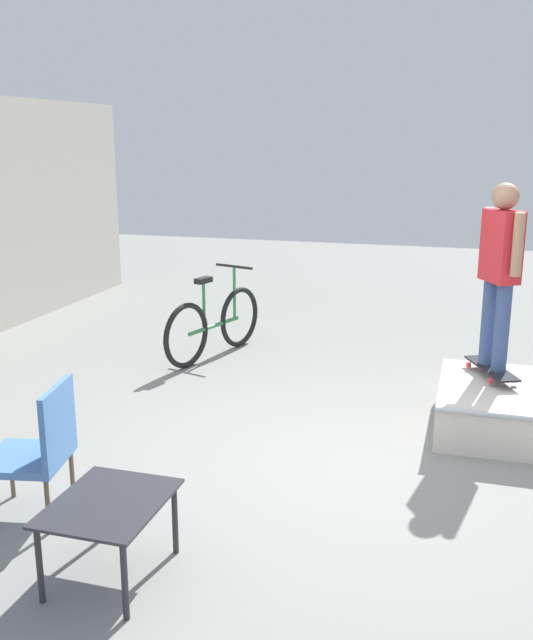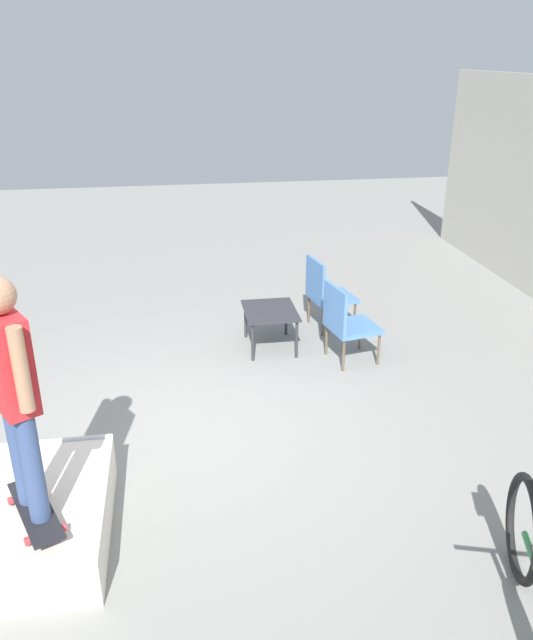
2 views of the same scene
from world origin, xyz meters
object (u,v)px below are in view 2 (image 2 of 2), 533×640
at_px(skateboard_on_ramp, 35,510).
at_px(coffee_table, 270,315).
at_px(person_skater, 12,383).
at_px(patio_chair_left, 325,291).
at_px(skate_ramp_box, 38,518).
at_px(patio_chair_right, 346,321).

xyz_separation_m(skateboard_on_ramp, coffee_table, (-3.18, 2.11, -0.04)).
relative_size(skateboard_on_ramp, person_skater, 0.46).
relative_size(person_skater, patio_chair_left, 1.77).
bearing_deg(patio_chair_left, skate_ramp_box, 128.53).
distance_m(patio_chair_left, patio_chair_right, 0.95).
relative_size(patio_chair_left, patio_chair_right, 1.00).
height_order(skate_ramp_box, skateboard_on_ramp, skateboard_on_ramp).
relative_size(skateboard_on_ramp, patio_chair_left, 0.82).
bearing_deg(coffee_table, patio_chair_right, 57.60).
distance_m(skate_ramp_box, coffee_table, 3.66).
xyz_separation_m(person_skater, coffee_table, (-3.18, 2.11, -1.01)).
height_order(skateboard_on_ramp, patio_chair_right, patio_chair_right).
distance_m(coffee_table, patio_chair_right, 0.93).
relative_size(person_skater, patio_chair_right, 1.77).
height_order(skateboard_on_ramp, coffee_table, coffee_table).
bearing_deg(skateboard_on_ramp, skate_ramp_box, 169.67).
bearing_deg(skate_ramp_box, patio_chair_right, 129.60).
distance_m(person_skater, coffee_table, 3.95).
bearing_deg(coffee_table, skateboard_on_ramp, -33.57).
bearing_deg(patio_chair_right, coffee_table, 46.28).
distance_m(skateboard_on_ramp, patio_chair_left, 4.64).
xyz_separation_m(skateboard_on_ramp, patio_chair_right, (-2.68, 2.89, 0.04)).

